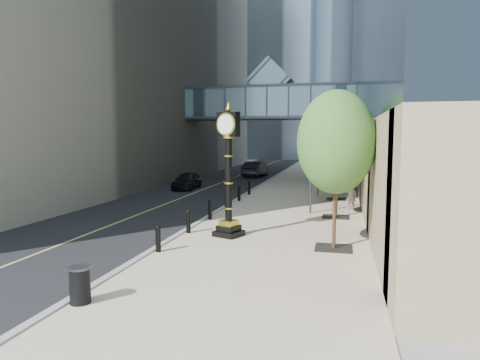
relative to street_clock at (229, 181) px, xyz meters
name	(u,v)px	position (x,y,z in m)	size (l,w,h in m)	color
ground	(221,266)	(0.81, -4.03, -2.44)	(320.00, 320.00, 0.00)	gray
road	(254,170)	(-6.19, 35.97, -2.43)	(8.00, 180.00, 0.02)	black
sidewalk	(318,171)	(1.81, 35.97, -2.41)	(8.00, 180.00, 0.06)	#B5A68B
curb	(285,170)	(-2.19, 35.97, -2.40)	(0.25, 180.00, 0.07)	gray
distant_tower_c	(311,42)	(-5.19, 115.97, 30.06)	(22.00, 22.00, 65.00)	#AEC4DB
skywalk	(270,101)	(-2.19, 23.97, 5.28)	(17.00, 4.20, 5.80)	slate
entrance_canopy	(336,138)	(4.29, 9.97, 1.76)	(3.00, 8.00, 4.38)	#383F44
bollard_row	(219,206)	(-1.89, 4.97, -1.93)	(0.20, 16.20, 0.90)	black
street_trees	(338,146)	(4.41, 10.27, 1.25)	(2.90, 28.65, 5.97)	black
street_clock	(229,181)	(0.00, 0.00, 0.00)	(1.34, 1.34, 5.48)	black
trash_bin	(80,286)	(-1.79, -8.03, -1.93)	(0.52, 0.52, 0.90)	black
pedestrian	(351,196)	(5.21, 8.05, -1.58)	(0.58, 0.38, 1.59)	#BAB7AA
car_near	(187,181)	(-7.56, 15.27, -1.73)	(1.63, 4.06, 1.38)	black
car_far	(256,169)	(-4.23, 27.32, -1.61)	(1.70, 4.89, 1.61)	black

